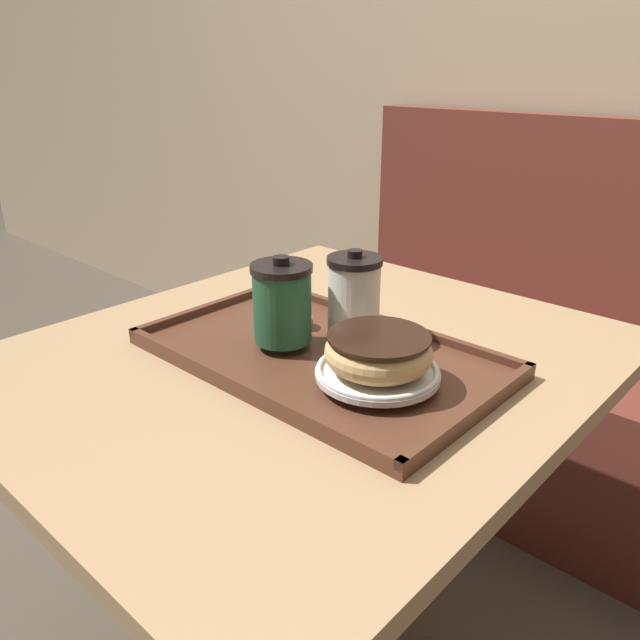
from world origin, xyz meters
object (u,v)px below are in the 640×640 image
Objects in this scene: coffee_cup_front at (282,302)px; donut_chocolate_glazed at (378,351)px; coffee_cup_rear at (354,295)px; spoon at (304,313)px.

coffee_cup_front is 0.18m from donut_chocolate_glazed.
coffee_cup_front is 0.98× the size of coffee_cup_rear.
donut_chocolate_glazed is at bearing 17.28° from spoon.
donut_chocolate_glazed is 0.24m from spoon.
coffee_cup_rear is 0.12m from spoon.
donut_chocolate_glazed reaches higher than spoon.
donut_chocolate_glazed is at bearing 0.43° from coffee_cup_front.
spoon is (-0.22, 0.09, -0.03)m from donut_chocolate_glazed.
coffee_cup_rear reaches higher than spoon.
donut_chocolate_glazed is 1.11× the size of spoon.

